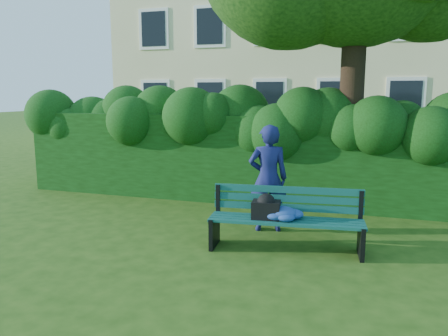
% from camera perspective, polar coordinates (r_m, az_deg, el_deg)
% --- Properties ---
extents(ground, '(80.00, 80.00, 0.00)m').
position_cam_1_polar(ground, '(7.30, -1.46, -8.13)').
color(ground, '#244710').
rests_on(ground, ground).
extents(apartment_building, '(16.00, 8.08, 12.00)m').
position_cam_1_polar(apartment_building, '(21.01, 11.99, 19.83)').
color(apartment_building, '#CBC488').
rests_on(apartment_building, ground).
extents(hedge, '(10.00, 1.00, 1.80)m').
position_cam_1_polar(hedge, '(9.15, 3.07, 1.30)').
color(hedge, black).
rests_on(hedge, ground).
extents(park_bench, '(2.23, 0.79, 0.89)m').
position_cam_1_polar(park_bench, '(6.34, 7.53, -6.21)').
color(park_bench, '#0D4342').
rests_on(park_bench, ground).
extents(man_reading, '(0.73, 0.59, 1.75)m').
position_cam_1_polar(man_reading, '(7.14, 5.78, -1.34)').
color(man_reading, '#171C51').
rests_on(man_reading, ground).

